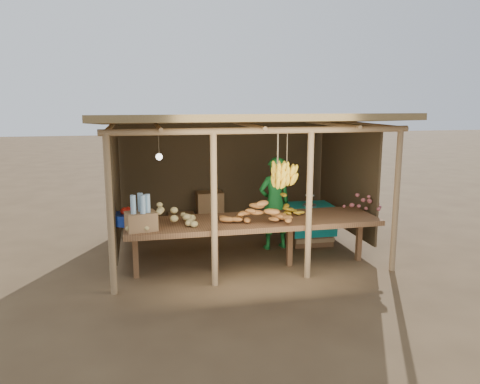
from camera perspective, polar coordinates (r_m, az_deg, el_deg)
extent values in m
plane|color=brown|center=(8.36, 0.00, -7.08)|extent=(60.00, 60.00, 0.00)
cylinder|color=#9E7A52|center=(6.45, -15.56, -2.82)|extent=(0.09, 0.09, 2.20)
cylinder|color=#9E7A52|center=(7.48, 18.50, -1.11)|extent=(0.09, 0.09, 2.20)
cylinder|color=#9E7A52|center=(9.39, -14.65, 1.48)|extent=(0.09, 0.09, 2.20)
cylinder|color=#9E7A52|center=(10.13, 9.83, 2.35)|extent=(0.09, 0.09, 2.20)
cylinder|color=#9E7A52|center=(6.52, -3.17, -2.28)|extent=(0.09, 0.09, 2.20)
cylinder|color=#9E7A52|center=(6.88, 8.42, -1.68)|extent=(0.09, 0.09, 2.20)
cylinder|color=#9E7A52|center=(6.50, 2.87, 7.50)|extent=(4.40, 0.09, 0.09)
cylinder|color=#9E7A52|center=(9.43, -1.99, 8.59)|extent=(4.40, 0.09, 0.09)
cube|color=olive|center=(7.95, 0.00, 8.80)|extent=(4.70, 3.50, 0.28)
cube|color=#493822|center=(9.50, -1.92, 2.61)|extent=(4.20, 0.04, 1.98)
cube|color=#493822|center=(8.09, -14.86, 0.77)|extent=(0.04, 2.40, 1.98)
cube|color=#493822|center=(8.93, 12.87, 1.80)|extent=(0.04, 2.40, 1.98)
cube|color=brown|center=(7.26, 1.62, -3.65)|extent=(3.90, 1.05, 0.08)
cube|color=brown|center=(7.17, -12.62, -7.44)|extent=(0.08, 0.08, 0.72)
cube|color=brown|center=(7.26, -3.03, -6.96)|extent=(0.08, 0.08, 0.72)
cube|color=brown|center=(7.53, 6.06, -6.32)|extent=(0.08, 0.08, 0.72)
cube|color=brown|center=(7.98, 14.30, -5.61)|extent=(0.08, 0.08, 0.72)
cylinder|color=navy|center=(7.18, -13.59, -3.16)|extent=(0.45, 0.45, 0.16)
cube|color=olive|center=(6.76, -11.96, -3.50)|extent=(0.47, 0.40, 0.26)
imported|color=#1A752B|center=(8.29, 4.24, -1.37)|extent=(0.66, 0.49, 1.64)
cube|color=brown|center=(8.77, 8.47, -4.08)|extent=(0.74, 0.63, 0.66)
cube|color=#0C8684|center=(8.68, 8.54, -1.75)|extent=(0.82, 0.71, 0.07)
cube|color=olive|center=(9.37, -3.69, -3.67)|extent=(0.53, 0.44, 0.41)
cube|color=olive|center=(9.27, -3.73, -1.22)|extent=(0.53, 0.44, 0.41)
cube|color=olive|center=(9.30, -7.13, -3.84)|extent=(0.53, 0.44, 0.41)
ellipsoid|color=#493822|center=(9.23, -13.40, -4.13)|extent=(0.40, 0.40, 0.53)
ellipsoid|color=#493822|center=(9.23, -11.17, -4.04)|extent=(0.40, 0.40, 0.53)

